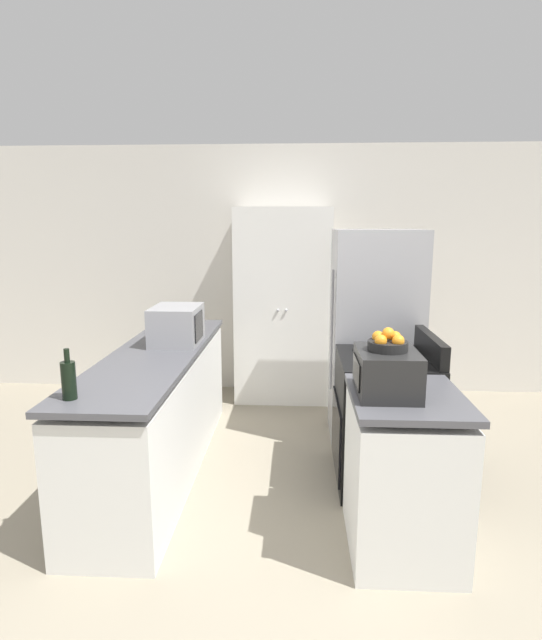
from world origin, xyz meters
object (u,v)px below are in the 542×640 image
(microwave, at_px, (177,325))
(stove, at_px, (384,419))
(refrigerator, at_px, (374,337))
(pantry_cabinet, at_px, (283,306))
(wine_bottle, at_px, (69,379))
(toaster_oven, at_px, (387,372))
(fruit_bowl, at_px, (388,343))

(microwave, bearing_deg, stove, -11.91)
(stove, relative_size, refrigerator, 0.61)
(refrigerator, bearing_deg, pantry_cabinet, 129.96)
(pantry_cabinet, distance_m, refrigerator, 1.23)
(stove, bearing_deg, wine_bottle, -152.87)
(wine_bottle, distance_m, toaster_oven, 1.66)
(wine_bottle, relative_size, fruit_bowl, 1.28)
(wine_bottle, distance_m, fruit_bowl, 1.67)
(refrigerator, xyz_separation_m, toaster_oven, (-0.16, -1.51, 0.15))
(stove, distance_m, wine_bottle, 2.08)
(microwave, relative_size, toaster_oven, 1.12)
(stove, relative_size, toaster_oven, 2.67)
(stove, xyz_separation_m, wine_bottle, (-1.79, -0.92, 0.55))
(stove, relative_size, wine_bottle, 3.94)
(pantry_cabinet, bearing_deg, wine_bottle, -111.47)
(pantry_cabinet, xyz_separation_m, toaster_oven, (0.63, -2.45, 0.05))
(pantry_cabinet, distance_m, fruit_bowl, 2.53)
(pantry_cabinet, bearing_deg, fruit_bowl, -75.61)
(refrigerator, xyz_separation_m, wine_bottle, (-1.82, -1.67, 0.13))
(refrigerator, height_order, wine_bottle, refrigerator)
(refrigerator, distance_m, wine_bottle, 2.47)
(stove, height_order, toaster_oven, toaster_oven)
(microwave, bearing_deg, pantry_cabinet, 61.06)
(wine_bottle, xyz_separation_m, toaster_oven, (1.65, 0.17, 0.01))
(wine_bottle, relative_size, toaster_oven, 0.68)
(refrigerator, relative_size, microwave, 3.93)
(refrigerator, bearing_deg, toaster_oven, -96.14)
(wine_bottle, height_order, toaster_oven, wine_bottle)
(stove, xyz_separation_m, toaster_oven, (-0.13, -0.75, 0.56))
(toaster_oven, height_order, fruit_bowl, fruit_bowl)
(refrigerator, height_order, toaster_oven, refrigerator)
(fruit_bowl, bearing_deg, refrigerator, 83.83)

